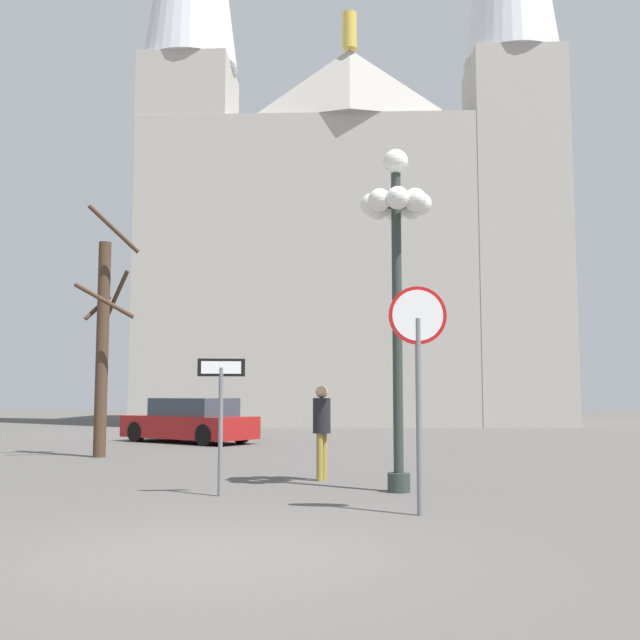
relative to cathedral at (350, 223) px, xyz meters
The scene contains 8 objects.
ground_plane 32.67m from the cathedral, 92.68° to the right, with size 120.00×120.00×0.00m, color #514F4C.
cathedral is the anchor object (origin of this frame).
stop_sign 29.79m from the cathedral, 88.35° to the right, with size 0.77×0.11×2.97m.
one_way_arrow_sign 28.47m from the cathedral, 94.38° to the right, with size 0.73×0.15×2.10m.
street_lamp 27.11m from the cathedral, 88.48° to the right, with size 1.18×1.18×5.59m.
bare_tree 22.53m from the cathedral, 106.91° to the right, with size 1.45×1.56×6.08m.
parked_car_near_red 18.64m from the cathedral, 108.80° to the right, with size 4.70×3.95×1.39m.
pedestrian_walking 26.59m from the cathedral, 91.34° to the right, with size 0.32×0.32×1.70m.
Camera 1 is at (1.37, -7.40, 1.58)m, focal length 41.58 mm.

